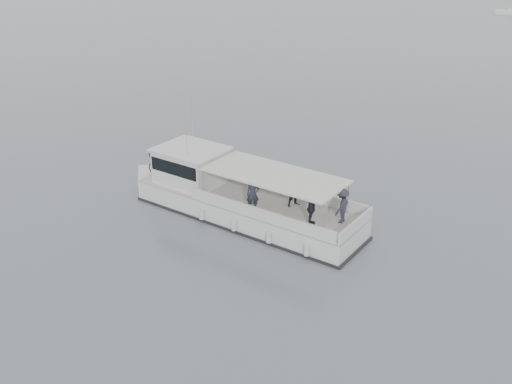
% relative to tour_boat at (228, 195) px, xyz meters
% --- Properties ---
extents(ground, '(1400.00, 1400.00, 0.00)m').
position_rel_tour_boat_xyz_m(ground, '(5.26, 3.26, -0.98)').
color(ground, slate).
rests_on(ground, ground).
extents(tour_boat, '(14.31, 6.25, 5.98)m').
position_rel_tour_boat_xyz_m(tour_boat, '(0.00, 0.00, 0.00)').
color(tour_boat, silver).
rests_on(tour_boat, ground).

